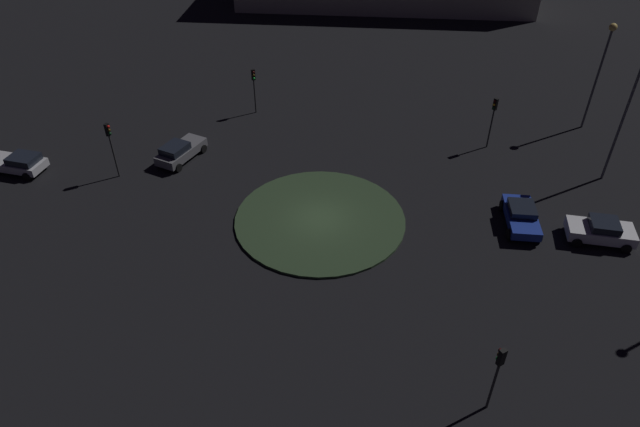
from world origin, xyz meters
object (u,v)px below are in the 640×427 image
at_px(car_blue, 521,215).
at_px(car_silver, 17,163).
at_px(car_grey, 180,151).
at_px(traffic_light_northwest, 493,113).
at_px(streetlamp_northwest, 603,58).
at_px(traffic_light_south, 110,140).
at_px(car_white, 601,231).
at_px(traffic_light_northeast, 498,367).
at_px(streetlamp_northwest_near, 632,95).
at_px(traffic_light_southwest, 254,82).

bearing_deg(car_blue, car_silver, -94.35).
relative_size(car_grey, traffic_light_northwest, 1.09).
relative_size(car_silver, streetlamp_northwest, 0.52).
distance_m(traffic_light_south, streetlamp_northwest, 37.06).
xyz_separation_m(car_white, car_blue, (-0.58, -4.69, -0.03)).
bearing_deg(traffic_light_northeast, streetlamp_northwest, -56.91).
bearing_deg(streetlamp_northwest_near, car_white, -11.29).
bearing_deg(traffic_light_northeast, car_white, -68.22).
relative_size(car_blue, traffic_light_northwest, 1.06).
bearing_deg(traffic_light_southwest, car_grey, -52.97).
bearing_deg(traffic_light_northeast, streetlamp_northwest_near, -62.96).
bearing_deg(traffic_light_northwest, car_blue, 53.40).
height_order(car_white, streetlamp_northwest_near, streetlamp_northwest_near).
bearing_deg(car_white, traffic_light_northwest, -58.15).
bearing_deg(car_white, traffic_light_southwest, -25.68).
height_order(traffic_light_south, traffic_light_northwest, traffic_light_south).
bearing_deg(streetlamp_northwest_near, streetlamp_northwest, -177.97).
distance_m(car_blue, traffic_light_northeast, 14.52).
distance_m(traffic_light_northeast, traffic_light_south, 29.13).
xyz_separation_m(car_blue, traffic_light_northwest, (-9.57, -1.87, 2.21)).
relative_size(car_white, traffic_light_southwest, 1.02).
xyz_separation_m(car_silver, traffic_light_northwest, (-10.76, 33.57, 2.22)).
bearing_deg(car_white, car_grey, -7.55).
distance_m(car_grey, traffic_light_northwest, 23.71).
relative_size(car_grey, traffic_light_south, 1.06).
height_order(car_silver, traffic_light_southwest, traffic_light_southwest).
bearing_deg(streetlamp_northwest, car_blue, -22.05).
bearing_deg(car_blue, car_white, 76.66).
xyz_separation_m(traffic_light_northeast, traffic_light_northwest, (-23.74, 0.44, 0.07)).
height_order(traffic_light_south, streetlamp_northwest_near, streetlamp_northwest_near).
height_order(car_white, traffic_light_southwest, traffic_light_southwest).
distance_m(car_silver, streetlamp_northwest_near, 42.77).
bearing_deg(streetlamp_northwest, traffic_light_south, -66.27).
xyz_separation_m(car_grey, traffic_light_south, (3.06, -3.46, 2.26)).
distance_m(car_white, streetlamp_northwest_near, 9.47).
distance_m(traffic_light_northwest, streetlamp_northwest_near, 9.21).
xyz_separation_m(car_silver, streetlamp_northwest, (-15.74, 41.34, 5.20)).
bearing_deg(traffic_light_northeast, traffic_light_southwest, -4.36).
xyz_separation_m(car_grey, traffic_light_northwest, (-6.82, 22.60, 2.17)).
distance_m(traffic_light_northwest, streetlamp_northwest, 9.69).
relative_size(car_white, streetlamp_northwest, 0.46).
relative_size(streetlamp_northwest, streetlamp_northwest_near, 0.88).
height_order(car_silver, streetlamp_northwest_near, streetlamp_northwest_near).
bearing_deg(car_grey, streetlamp_northwest_near, -67.43).
bearing_deg(traffic_light_southwest, car_white, 33.04).
bearing_deg(streetlamp_northwest, streetlamp_northwest_near, 2.03).
distance_m(car_white, traffic_light_southwest, 28.60).
bearing_deg(streetlamp_northwest, car_silver, -69.15).
xyz_separation_m(car_blue, streetlamp_northwest, (-14.55, 5.89, 5.18)).
height_order(car_grey, streetlamp_northwest_near, streetlamp_northwest_near).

